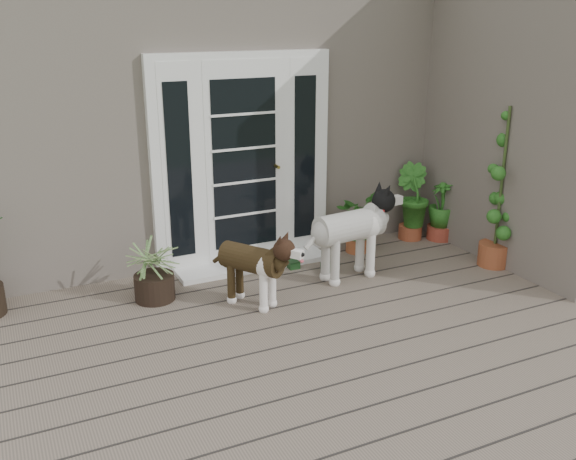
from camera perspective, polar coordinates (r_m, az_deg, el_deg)
name	(u,v)px	position (r m, az deg, el deg)	size (l,w,h in m)	color
deck	(373,354)	(5.17, 7.62, -10.98)	(6.20, 4.60, 0.12)	#6B5B4C
house_main	(198,101)	(8.43, -8.09, 11.38)	(7.40, 4.00, 3.10)	#665E54
house_wing	(556,120)	(7.33, 22.86, 9.02)	(1.60, 2.40, 3.10)	#665E54
door_unit	(243,161)	(6.51, -4.05, 6.18)	(1.90, 0.14, 2.15)	white
door_step	(252,264)	(6.65, -3.20, -3.02)	(1.60, 0.40, 0.05)	white
brindle_dog	(252,272)	(5.68, -3.27, -3.75)	(0.33, 0.77, 0.64)	#402E17
white_dog	(349,240)	(6.25, 5.49, -0.93)	(0.40, 0.94, 0.79)	white
spider_plant	(153,266)	(5.90, -11.97, -3.20)	(0.61, 0.61, 0.65)	#8DB16D
herb_a	(358,225)	(6.98, 6.25, 0.49)	(0.49, 0.49, 0.63)	#215B1A
herb_b	(411,211)	(7.48, 10.98, 1.65)	(0.44, 0.44, 0.66)	#245E1A
herb_c	(441,215)	(7.55, 13.54, 1.34)	(0.38, 0.38, 0.59)	#26621C
sapling	(501,186)	(6.75, 18.55, 3.76)	(0.50, 0.50, 1.71)	#205B1A
clog_left	(290,261)	(6.65, 0.15, -2.75)	(0.16, 0.34, 0.10)	#163716
clog_right	(328,268)	(6.50, 3.56, -3.40)	(0.13, 0.27, 0.08)	#17391C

